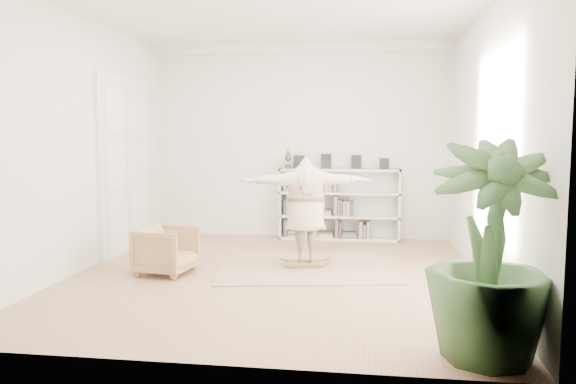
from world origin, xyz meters
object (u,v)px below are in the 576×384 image
object	(u,v)px
bookshelf	(339,205)
houseplant	(490,251)
rocker_board	(305,263)
person	(306,207)
armchair	(166,250)

from	to	relation	value
bookshelf	houseplant	distance (m)	5.58
rocker_board	houseplant	world-z (taller)	houseplant
person	armchair	bearing A→B (deg)	8.72
bookshelf	armchair	size ratio (longest dim) A/B	3.03
armchair	person	world-z (taller)	person
bookshelf	rocker_board	bearing A→B (deg)	-99.04
bookshelf	person	xyz separation A→B (m)	(-0.36, -2.29, 0.26)
bookshelf	person	size ratio (longest dim) A/B	1.17
armchair	houseplant	distance (m)	4.56
armchair	person	bearing A→B (deg)	-62.47
rocker_board	person	bearing A→B (deg)	-126.08
person	houseplant	xyz separation A→B (m)	(1.92, -3.07, 0.06)
armchair	rocker_board	size ratio (longest dim) A/B	1.32
bookshelf	rocker_board	world-z (taller)	bookshelf
rocker_board	houseplant	size ratio (longest dim) A/B	0.29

